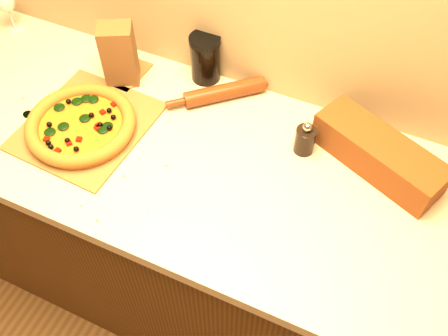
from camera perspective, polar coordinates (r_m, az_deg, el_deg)
cabinet at (r=1.78m, az=-1.44°, el=-8.48°), size 2.80×0.65×0.86m
countertop at (r=1.40m, az=-1.80°, el=0.46°), size 2.84×0.68×0.04m
pizza_peel at (r=1.52m, az=-15.07°, el=5.06°), size 0.35×0.51×0.01m
pizza at (r=1.49m, az=-16.03°, el=4.78°), size 0.31×0.31×0.04m
bottle_cap at (r=1.60m, az=-21.53°, el=5.73°), size 0.03×0.03×0.01m
pepper_grinder at (r=1.39m, az=9.25°, el=3.25°), size 0.06×0.06×0.11m
rolling_pin at (r=1.53m, az=0.07°, el=8.69°), size 0.29×0.26×0.05m
bread_bag at (r=1.40m, az=17.23°, el=1.57°), size 0.39×0.25×0.10m
wine_glass at (r=1.88m, az=-23.76°, el=17.03°), size 0.06×0.06×0.16m
paper_bag at (r=1.57m, az=-11.89°, el=12.56°), size 0.13×0.12×0.20m
dark_jar at (r=1.56m, az=-2.14°, el=12.46°), size 0.10×0.10×0.15m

